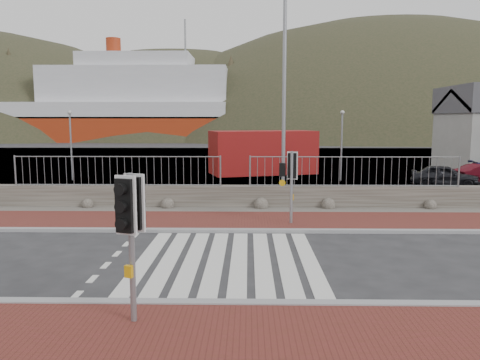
{
  "coord_description": "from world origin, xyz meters",
  "views": [
    {
      "loc": [
        0.54,
        -11.66,
        3.6
      ],
      "look_at": [
        0.27,
        3.0,
        1.69
      ],
      "focal_mm": 35.0,
      "sensor_mm": 36.0,
      "label": 1
    }
  ],
  "objects_px": {
    "traffic_signal_near": "(131,217)",
    "traffic_signal_far": "(291,172)",
    "ferry": "(100,109)",
    "shipping_container": "(263,152)",
    "car_a": "(445,176)",
    "streetlight": "(288,84)"
  },
  "relations": [
    {
      "from": "traffic_signal_near",
      "to": "traffic_signal_far",
      "type": "xyz_separation_m",
      "value": [
        3.44,
        7.92,
        -0.09
      ]
    },
    {
      "from": "streetlight",
      "to": "shipping_container",
      "type": "distance_m",
      "value": 11.98
    },
    {
      "from": "ferry",
      "to": "shipping_container",
      "type": "distance_m",
      "value": 55.16
    },
    {
      "from": "ferry",
      "to": "streetlight",
      "type": "relative_size",
      "value": 5.57
    },
    {
      "from": "traffic_signal_near",
      "to": "streetlight",
      "type": "bearing_deg",
      "value": 91.61
    },
    {
      "from": "traffic_signal_near",
      "to": "car_a",
      "type": "bearing_deg",
      "value": 72.66
    },
    {
      "from": "shipping_container",
      "to": "car_a",
      "type": "relative_size",
      "value": 1.98
    },
    {
      "from": "ferry",
      "to": "car_a",
      "type": "relative_size",
      "value": 14.51
    },
    {
      "from": "streetlight",
      "to": "traffic_signal_near",
      "type": "bearing_deg",
      "value": -101.71
    },
    {
      "from": "traffic_signal_near",
      "to": "ferry",
      "type": "bearing_deg",
      "value": 126.48
    },
    {
      "from": "ferry",
      "to": "shipping_container",
      "type": "relative_size",
      "value": 7.32
    },
    {
      "from": "traffic_signal_far",
      "to": "car_a",
      "type": "height_order",
      "value": "traffic_signal_far"
    },
    {
      "from": "shipping_container",
      "to": "car_a",
      "type": "height_order",
      "value": "shipping_container"
    },
    {
      "from": "shipping_container",
      "to": "traffic_signal_far",
      "type": "bearing_deg",
      "value": -105.24
    },
    {
      "from": "traffic_signal_near",
      "to": "traffic_signal_far",
      "type": "relative_size",
      "value": 1.06
    },
    {
      "from": "shipping_container",
      "to": "car_a",
      "type": "xyz_separation_m",
      "value": [
        9.62,
        -5.95,
        -0.84
      ]
    },
    {
      "from": "traffic_signal_near",
      "to": "streetlight",
      "type": "relative_size",
      "value": 0.3
    },
    {
      "from": "traffic_signal_near",
      "to": "streetlight",
      "type": "distance_m",
      "value": 12.86
    },
    {
      "from": "ferry",
      "to": "traffic_signal_far",
      "type": "xyz_separation_m",
      "value": [
        26.62,
        -63.82,
        -3.51
      ]
    },
    {
      "from": "streetlight",
      "to": "car_a",
      "type": "height_order",
      "value": "streetlight"
    },
    {
      "from": "ferry",
      "to": "car_a",
      "type": "distance_m",
      "value": 65.25
    },
    {
      "from": "traffic_signal_near",
      "to": "shipping_container",
      "type": "relative_size",
      "value": 0.39
    }
  ]
}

